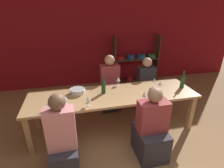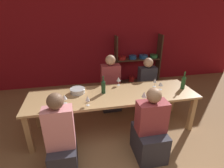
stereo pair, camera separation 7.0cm
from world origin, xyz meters
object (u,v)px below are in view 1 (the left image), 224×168
at_px(person_far_b, 110,89).
at_px(wine_glass_red_d, 118,79).
at_px(person_near_b, 63,144).
at_px(wine_bottle_green, 183,81).
at_px(cell_phone, 158,97).
at_px(wine_glass_red_b, 65,98).
at_px(person_far_a, 145,88).
at_px(wine_glass_white_a, 49,102).
at_px(wine_glass_empty_a, 88,99).
at_px(shelf_unit, 136,64).
at_px(dining_table, 113,98).
at_px(wine_glass_red_c, 144,94).
at_px(mixing_bowl, 77,91).
at_px(wine_glass_red_e, 154,80).
at_px(wine_bottle_dark, 103,86).
at_px(person_near_a, 151,132).
at_px(wine_glass_red_a, 160,84).

bearing_deg(person_far_b, wine_glass_red_d, 100.14).
relative_size(wine_glass_red_d, person_near_b, 0.14).
distance_m(wine_bottle_green, cell_phone, 0.68).
height_order(wine_glass_red_b, person_far_a, person_far_a).
distance_m(wine_glass_white_a, wine_glass_empty_a, 0.58).
bearing_deg(wine_glass_red_d, shelf_unit, 59.58).
relative_size(dining_table, wine_glass_red_c, 17.90).
distance_m(cell_phone, person_far_b, 1.26).
distance_m(mixing_bowl, person_far_b, 0.99).
bearing_deg(dining_table, person_far_a, 37.36).
relative_size(shelf_unit, wine_glass_red_e, 8.15).
bearing_deg(wine_bottle_dark, cell_phone, -22.96).
bearing_deg(wine_bottle_green, person_near_b, -162.28).
relative_size(dining_table, cell_phone, 18.79).
xyz_separation_m(cell_phone, person_near_a, (-0.31, -0.46, -0.32)).
distance_m(wine_glass_red_e, person_near_a, 1.10).
relative_size(wine_glass_red_b, person_far_b, 0.13).
bearing_deg(shelf_unit, mixing_bowl, -133.55).
bearing_deg(wine_bottle_green, cell_phone, -157.67).
height_order(wine_glass_red_a, wine_glass_empty_a, wine_glass_empty_a).
bearing_deg(cell_phone, wine_glass_red_e, 72.73).
distance_m(shelf_unit, wine_glass_empty_a, 2.90).
bearing_deg(wine_glass_empty_a, wine_glass_red_c, -1.89).
bearing_deg(cell_phone, person_near_b, -164.15).
distance_m(wine_bottle_dark, wine_glass_red_b, 0.70).
height_order(wine_glass_red_e, person_near_b, person_near_b).
relative_size(wine_glass_red_a, wine_glass_empty_a, 0.94).
xyz_separation_m(wine_glass_red_a, person_near_a, (-0.49, -0.75, -0.43)).
relative_size(shelf_unit, person_far_a, 1.24).
bearing_deg(wine_glass_red_d, wine_bottle_dark, -141.08).
relative_size(wine_bottle_dark, wine_glass_red_a, 2.07).
height_order(wine_bottle_dark, person_far_b, person_far_b).
height_order(wine_bottle_dark, person_far_a, person_far_a).
bearing_deg(wine_glass_red_b, person_near_b, -95.67).
bearing_deg(dining_table, wine_glass_red_e, 9.65).
bearing_deg(wine_glass_empty_a, cell_phone, 0.16).
height_order(shelf_unit, wine_glass_red_d, shelf_unit).
bearing_deg(wine_glass_empty_a, wine_glass_red_e, 18.62).
height_order(dining_table, person_near_a, person_near_a).
xyz_separation_m(dining_table, wine_glass_empty_a, (-0.47, -0.30, 0.20)).
distance_m(wine_glass_red_b, person_near_b, 0.70).
height_order(wine_bottle_green, person_far_b, person_far_b).
relative_size(shelf_unit, wine_glass_red_c, 8.56).
bearing_deg(person_near_b, wine_glass_red_b, 84.33).
relative_size(wine_glass_white_a, wine_glass_red_e, 0.94).
relative_size(wine_bottle_dark, person_far_a, 0.28).
relative_size(wine_glass_white_a, person_far_a, 0.14).
relative_size(wine_bottle_green, wine_glass_white_a, 2.06).
bearing_deg(wine_glass_red_d, wine_glass_red_b, -152.47).
bearing_deg(wine_glass_red_c, shelf_unit, 72.72).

